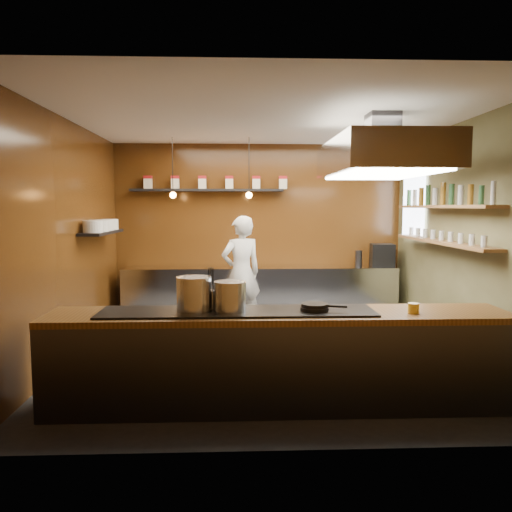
{
  "coord_description": "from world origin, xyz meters",
  "views": [
    {
      "loc": [
        -0.41,
        -6.25,
        1.92
      ],
      "look_at": [
        -0.14,
        0.4,
        1.26
      ],
      "focal_mm": 35.0,
      "sensor_mm": 36.0,
      "label": 1
    }
  ],
  "objects": [
    {
      "name": "floor",
      "position": [
        0.0,
        0.0,
        0.0
      ],
      "size": [
        5.0,
        5.0,
        0.0
      ],
      "primitive_type": "plane",
      "color": "black",
      "rests_on": "ground"
    },
    {
      "name": "back_wall",
      "position": [
        0.0,
        2.5,
        1.5
      ],
      "size": [
        5.0,
        0.0,
        5.0
      ],
      "primitive_type": "plane",
      "rotation": [
        1.57,
        0.0,
        0.0
      ],
      "color": "#3F1F0B",
      "rests_on": "ground"
    },
    {
      "name": "left_wall",
      "position": [
        -2.5,
        0.0,
        1.5
      ],
      "size": [
        0.0,
        5.0,
        5.0
      ],
      "primitive_type": "plane",
      "rotation": [
        1.57,
        0.0,
        1.57
      ],
      "color": "#3F1F0B",
      "rests_on": "ground"
    },
    {
      "name": "right_wall",
      "position": [
        2.5,
        0.0,
        1.5
      ],
      "size": [
        0.0,
        5.0,
        5.0
      ],
      "primitive_type": "plane",
      "rotation": [
        1.57,
        0.0,
        -1.57
      ],
      "color": "brown",
      "rests_on": "ground"
    },
    {
      "name": "ceiling",
      "position": [
        0.0,
        0.0,
        3.0
      ],
      "size": [
        5.0,
        5.0,
        0.0
      ],
      "primitive_type": "plane",
      "rotation": [
        3.14,
        0.0,
        0.0
      ],
      "color": "silver",
      "rests_on": "back_wall"
    },
    {
      "name": "window_pane",
      "position": [
        2.45,
        1.7,
        1.9
      ],
      "size": [
        0.0,
        1.0,
        1.0
      ],
      "primitive_type": "plane",
      "rotation": [
        1.57,
        0.0,
        -1.57
      ],
      "color": "white",
      "rests_on": "right_wall"
    },
    {
      "name": "prep_counter",
      "position": [
        0.0,
        2.17,
        0.45
      ],
      "size": [
        4.6,
        0.65,
        0.9
      ],
      "primitive_type": "cube",
      "color": "silver",
      "rests_on": "floor"
    },
    {
      "name": "pass_counter",
      "position": [
        -0.0,
        -1.6,
        0.47
      ],
      "size": [
        4.4,
        0.72,
        0.94
      ],
      "color": "#38383D",
      "rests_on": "floor"
    },
    {
      "name": "tin_shelf",
      "position": [
        -0.9,
        2.36,
        2.2
      ],
      "size": [
        2.6,
        0.26,
        0.04
      ],
      "primitive_type": "cube",
      "color": "black",
      "rests_on": "back_wall"
    },
    {
      "name": "plate_shelf",
      "position": [
        -2.34,
        1.0,
        1.55
      ],
      "size": [
        0.3,
        1.4,
        0.04
      ],
      "primitive_type": "cube",
      "color": "black",
      "rests_on": "left_wall"
    },
    {
      "name": "bottle_shelf_upper",
      "position": [
        2.34,
        0.3,
        1.92
      ],
      "size": [
        0.26,
        2.8,
        0.04
      ],
      "primitive_type": "cube",
      "color": "olive",
      "rests_on": "right_wall"
    },
    {
      "name": "bottle_shelf_lower",
      "position": [
        2.34,
        0.3,
        1.45
      ],
      "size": [
        0.26,
        2.8,
        0.04
      ],
      "primitive_type": "cube",
      "color": "olive",
      "rests_on": "right_wall"
    },
    {
      "name": "extractor_hood",
      "position": [
        1.3,
        -0.4,
        2.51
      ],
      "size": [
        1.2,
        2.0,
        0.72
      ],
      "color": "#38383D",
      "rests_on": "ceiling"
    },
    {
      "name": "pendant_left",
      "position": [
        -1.4,
        1.7,
        2.15
      ],
      "size": [
        0.1,
        0.1,
        0.95
      ],
      "color": "black",
      "rests_on": "ceiling"
    },
    {
      "name": "pendant_right",
      "position": [
        -0.2,
        1.7,
        2.15
      ],
      "size": [
        0.1,
        0.1,
        0.95
      ],
      "color": "black",
      "rests_on": "ceiling"
    },
    {
      "name": "storage_tins",
      "position": [
        -0.75,
        2.36,
        2.33
      ],
      "size": [
        2.43,
        0.13,
        0.22
      ],
      "color": "beige",
      "rests_on": "tin_shelf"
    },
    {
      "name": "plate_stacks",
      "position": [
        -2.34,
        1.0,
        1.65
      ],
      "size": [
        0.26,
        1.16,
        0.16
      ],
      "color": "white",
      "rests_on": "plate_shelf"
    },
    {
      "name": "bottles",
      "position": [
        2.34,
        0.3,
        2.06
      ],
      "size": [
        0.06,
        2.66,
        0.24
      ],
      "color": "silver",
      "rests_on": "bottle_shelf_upper"
    },
    {
      "name": "wine_glasses",
      "position": [
        2.34,
        0.3,
        1.53
      ],
      "size": [
        0.07,
        2.37,
        0.13
      ],
      "color": "silver",
      "rests_on": "bottle_shelf_lower"
    },
    {
      "name": "stockpot_large",
      "position": [
        -0.81,
        -1.6,
        1.1
      ],
      "size": [
        0.34,
        0.34,
        0.32
      ],
      "primitive_type": "cylinder",
      "rotation": [
        0.0,
        0.0,
        0.03
      ],
      "color": "#BABCC1",
      "rests_on": "pass_counter"
    },
    {
      "name": "stockpot_small",
      "position": [
        -0.47,
        -1.63,
        1.08
      ],
      "size": [
        0.31,
        0.31,
        0.28
      ],
      "primitive_type": "cylinder",
      "rotation": [
        0.0,
        0.0,
        0.02
      ],
      "color": "#B3B6BA",
      "rests_on": "pass_counter"
    },
    {
      "name": "utensil_crock",
      "position": [
        -0.65,
        -1.51,
        1.03
      ],
      "size": [
        0.16,
        0.16,
        0.18
      ],
      "primitive_type": "cylinder",
      "rotation": [
        0.0,
        0.0,
        0.13
      ],
      "color": "#B9BBC0",
      "rests_on": "pass_counter"
    },
    {
      "name": "frying_pan",
      "position": [
        0.33,
        -1.64,
        0.97
      ],
      "size": [
        0.43,
        0.27,
        0.07
      ],
      "color": "black",
      "rests_on": "pass_counter"
    },
    {
      "name": "butter_jar",
      "position": [
        1.26,
        -1.7,
        0.97
      ],
      "size": [
        0.11,
        0.11,
        0.09
      ],
      "primitive_type": "cylinder",
      "rotation": [
        0.0,
        0.0,
        -0.08
      ],
      "color": "yellow",
      "rests_on": "pass_counter"
    },
    {
      "name": "espresso_machine",
      "position": [
        2.1,
        2.17,
        1.09
      ],
      "size": [
        0.42,
        0.4,
        0.38
      ],
      "primitive_type": "cube",
      "rotation": [
        0.0,
        0.0,
        -0.11
      ],
      "color": "black",
      "rests_on": "prep_counter"
    },
    {
      "name": "chef",
      "position": [
        -0.33,
        1.48,
        0.89
      ],
      "size": [
        0.76,
        0.64,
        1.78
      ],
      "primitive_type": "imported",
      "rotation": [
        0.0,
        0.0,
        3.53
      ],
      "color": "white",
      "rests_on": "floor"
    }
  ]
}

